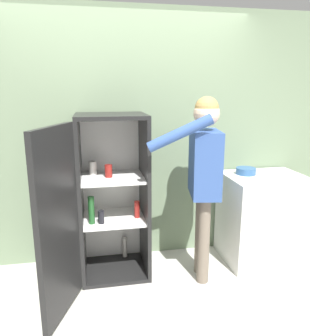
{
  "coord_description": "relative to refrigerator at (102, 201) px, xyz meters",
  "views": [
    {
      "loc": [
        -0.32,
        -2.33,
        1.77
      ],
      "look_at": [
        0.25,
        0.64,
        1.04
      ],
      "focal_mm": 35.0,
      "sensor_mm": 36.0,
      "label": 1
    }
  ],
  "objects": [
    {
      "name": "ground_plane",
      "position": [
        0.26,
        -0.55,
        -0.77
      ],
      "size": [
        12.0,
        12.0,
        0.0
      ],
      "primitive_type": "plane",
      "color": "beige"
    },
    {
      "name": "counter",
      "position": [
        1.65,
        0.05,
        -0.32
      ],
      "size": [
        0.8,
        0.65,
        0.91
      ],
      "color": "white",
      "rests_on": "ground_plane"
    },
    {
      "name": "person",
      "position": [
        0.91,
        -0.17,
        0.32
      ],
      "size": [
        0.72,
        0.57,
        1.71
      ],
      "color": "#726656",
      "rests_on": "ground_plane"
    },
    {
      "name": "refrigerator",
      "position": [
        0.0,
        0.0,
        0.0
      ],
      "size": [
        0.9,
        1.17,
        1.55
      ],
      "color": "black",
      "rests_on": "ground_plane"
    },
    {
      "name": "bowl",
      "position": [
        1.48,
        0.15,
        0.17
      ],
      "size": [
        0.2,
        0.2,
        0.07
      ],
      "color": "#335B8E",
      "rests_on": "counter"
    },
    {
      "name": "wall_back",
      "position": [
        0.26,
        0.43,
        0.5
      ],
      "size": [
        7.0,
        0.06,
        2.55
      ],
      "color": "gray",
      "rests_on": "ground_plane"
    }
  ]
}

